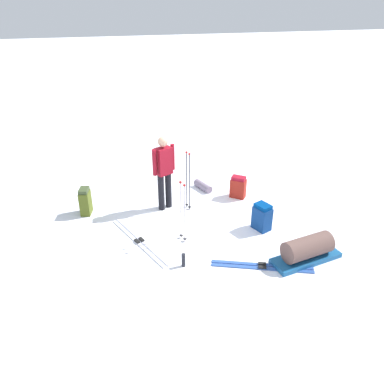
% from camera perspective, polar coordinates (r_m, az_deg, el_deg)
% --- Properties ---
extents(ground_plane, '(80.00, 80.00, 0.00)m').
position_cam_1_polar(ground_plane, '(8.25, 0.00, -4.32)').
color(ground_plane, white).
extents(skier_standing, '(0.34, 0.53, 1.70)m').
position_cam_1_polar(skier_standing, '(8.33, -4.18, 3.38)').
color(skier_standing, black).
rests_on(skier_standing, ground_plane).
extents(ski_pair_near, '(0.83, 1.74, 0.05)m').
position_cam_1_polar(ski_pair_near, '(7.08, 10.38, -10.83)').
color(ski_pair_near, '#2E54A3').
rests_on(ski_pair_near, ground_plane).
extents(ski_pair_far, '(1.89, 0.89, 0.05)m').
position_cam_1_polar(ski_pair_far, '(7.67, -7.83, -7.25)').
color(ski_pair_far, silver).
rests_on(ski_pair_far, ground_plane).
extents(backpack_large_dark, '(0.39, 0.41, 0.54)m').
position_cam_1_polar(backpack_large_dark, '(9.13, 6.86, 0.71)').
color(backpack_large_dark, maroon).
rests_on(backpack_large_dark, ground_plane).
extents(backpack_bright, '(0.42, 0.37, 0.57)m').
position_cam_1_polar(backpack_bright, '(7.97, 10.36, -3.68)').
color(backpack_bright, navy).
rests_on(backpack_bright, ground_plane).
extents(backpack_small_spare, '(0.36, 0.28, 0.61)m').
position_cam_1_polar(backpack_small_spare, '(8.70, -15.56, -1.35)').
color(backpack_small_spare, '#4A561A').
rests_on(backpack_small_spare, ground_plane).
extents(ski_poles_planted_near, '(0.21, 0.11, 1.26)m').
position_cam_1_polar(ski_poles_planted_near, '(7.29, -1.39, -2.53)').
color(ski_poles_planted_near, '#B7ADBC').
rests_on(ski_poles_planted_near, ground_plane).
extents(ski_poles_planted_far, '(0.18, 0.10, 1.37)m').
position_cam_1_polar(ski_poles_planted_far, '(8.37, -0.59, 2.08)').
color(ski_poles_planted_far, black).
rests_on(ski_poles_planted_far, ground_plane).
extents(gear_sled, '(0.67, 1.38, 0.49)m').
position_cam_1_polar(gear_sled, '(7.30, 16.72, -8.25)').
color(gear_sled, '#165187').
rests_on(gear_sled, ground_plane).
extents(sleeping_mat_rolled, '(0.58, 0.35, 0.18)m').
position_cam_1_polar(sleeping_mat_rolled, '(9.51, 1.64, 0.89)').
color(sleeping_mat_rolled, slate).
rests_on(sleeping_mat_rolled, ground_plane).
extents(thermos_bottle, '(0.07, 0.07, 0.26)m').
position_cam_1_polar(thermos_bottle, '(6.92, -1.27, -10.08)').
color(thermos_bottle, black).
rests_on(thermos_bottle, ground_plane).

